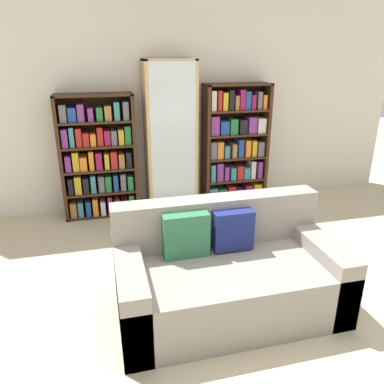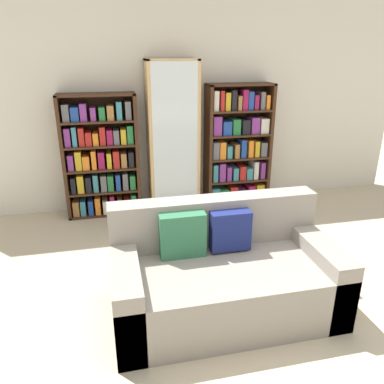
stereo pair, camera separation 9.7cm
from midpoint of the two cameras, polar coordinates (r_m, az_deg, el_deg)
name	(u,v)px [view 1 (the left image)]	position (r m, az deg, el deg)	size (l,w,h in m)	color
ground_plane	(261,340)	(2.96, 9.46, -21.42)	(16.00, 16.00, 0.00)	beige
wall_back	(178,102)	(4.92, -2.77, 13.49)	(6.14, 0.06, 2.70)	silver
couch	(227,275)	(3.05, 4.37, -12.55)	(1.73, 0.90, 0.85)	gray
bookshelf_left	(98,159)	(4.75, -14.64, 4.92)	(0.91, 0.32, 1.51)	#3D2314
display_cabinet	(171,139)	(4.75, -3.88, 8.13)	(0.63, 0.36, 1.89)	tan
bookshelf_right	(234,147)	(5.02, 5.92, 6.81)	(0.85, 0.32, 1.59)	#3D2314
wine_bottle	(244,238)	(3.90, 7.17, -7.05)	(0.07, 0.07, 0.40)	#192333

